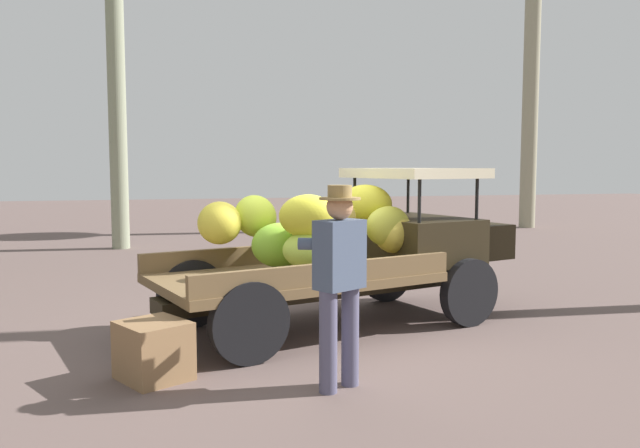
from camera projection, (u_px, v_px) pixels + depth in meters
name	position (u px, v px, depth m)	size (l,w,h in m)	color
ground_plane	(304.00, 329.00, 7.22)	(60.00, 60.00, 0.00)	brown
truck	(360.00, 246.00, 7.44)	(4.66, 2.74, 1.84)	black
farmer	(339.00, 274.00, 5.21)	(0.57, 0.54, 1.71)	#52506B
wooden_crate	(154.00, 350.00, 5.50)	(0.56, 0.52, 0.51)	olive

